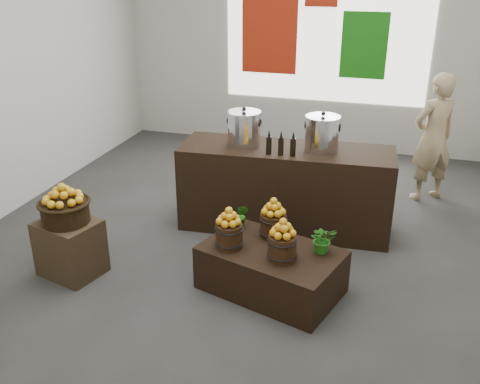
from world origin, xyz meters
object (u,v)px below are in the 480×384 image
(crate, at_px, (70,248))
(shopper, at_px, (433,138))
(counter, at_px, (285,188))
(display_table, at_px, (271,270))
(stock_pot_center, at_px, (322,135))
(wicker_basket, at_px, (65,212))
(stock_pot_left, at_px, (244,129))

(crate, height_order, shopper, shopper)
(crate, distance_m, counter, 2.45)
(display_table, bearing_deg, stock_pot_center, 98.14)
(stock_pot_center, distance_m, shopper, 1.84)
(wicker_basket, xyz_separation_m, stock_pot_left, (1.33, 1.59, 0.49))
(wicker_basket, relative_size, shopper, 0.27)
(wicker_basket, bearing_deg, shopper, 40.79)
(crate, relative_size, stock_pot_left, 1.55)
(stock_pot_left, height_order, shopper, shopper)
(display_table, bearing_deg, stock_pot_left, 133.72)
(crate, relative_size, counter, 0.24)
(display_table, height_order, stock_pot_center, stock_pot_center)
(counter, distance_m, stock_pot_center, 0.77)
(crate, xyz_separation_m, wicker_basket, (0.00, 0.00, 0.39))
(counter, xyz_separation_m, shopper, (1.61, 1.34, 0.34))
(display_table, height_order, shopper, shopper)
(crate, bearing_deg, display_table, 8.12)
(stock_pot_center, bearing_deg, crate, -143.20)
(crate, relative_size, stock_pot_center, 1.55)
(stock_pot_left, relative_size, stock_pot_center, 1.00)
(stock_pot_left, bearing_deg, counter, 3.99)
(crate, relative_size, wicker_basket, 1.25)
(shopper, bearing_deg, counter, 3.51)
(counter, relative_size, stock_pot_center, 6.47)
(display_table, relative_size, shopper, 0.76)
(crate, height_order, counter, counter)
(display_table, distance_m, stock_pot_center, 1.67)
(crate, bearing_deg, wicker_basket, 0.00)
(stock_pot_left, distance_m, shopper, 2.54)
(wicker_basket, xyz_separation_m, display_table, (1.99, 0.28, -0.46))
(crate, xyz_separation_m, stock_pot_center, (2.20, 1.65, 0.88))
(stock_pot_center, relative_size, shopper, 0.22)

